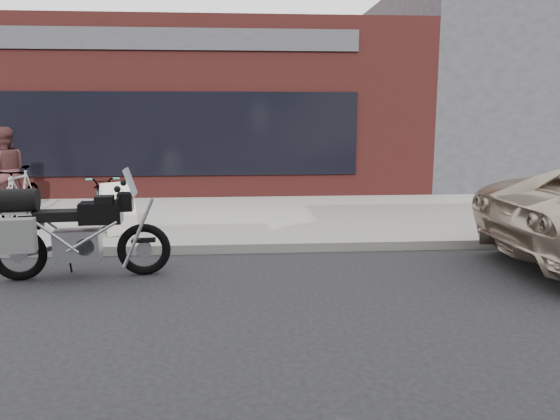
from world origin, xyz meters
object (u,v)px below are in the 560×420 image
at_px(bicycle_rear, 21,193).
at_px(motorcycle, 69,232).
at_px(sandwich_sign, 117,208).
at_px(bicycle_front, 102,198).
at_px(cafe_patron_left, 5,170).

bearing_deg(bicycle_rear, motorcycle, -57.96).
bearing_deg(bicycle_rear, sandwich_sign, -30.27).
relative_size(bicycle_front, bicycle_rear, 0.99).
xyz_separation_m(motorcycle, bicycle_front, (-0.35, 3.21, -0.04)).
xyz_separation_m(motorcycle, sandwich_sign, (0.17, 2.14, -0.05)).
distance_m(motorcycle, bicycle_rear, 4.05).
relative_size(motorcycle, bicycle_rear, 1.36).
bearing_deg(sandwich_sign, bicycle_rear, 109.95).
xyz_separation_m(bicycle_rear, cafe_patron_left, (-0.56, 0.73, 0.37)).
bearing_deg(sandwich_sign, motorcycle, -131.12).
distance_m(sandwich_sign, cafe_patron_left, 3.46).
height_order(motorcycle, bicycle_rear, motorcycle).
height_order(bicycle_front, cafe_patron_left, cafe_patron_left).
relative_size(sandwich_sign, cafe_patron_left, 0.50).
bearing_deg(bicycle_front, cafe_patron_left, 135.46).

